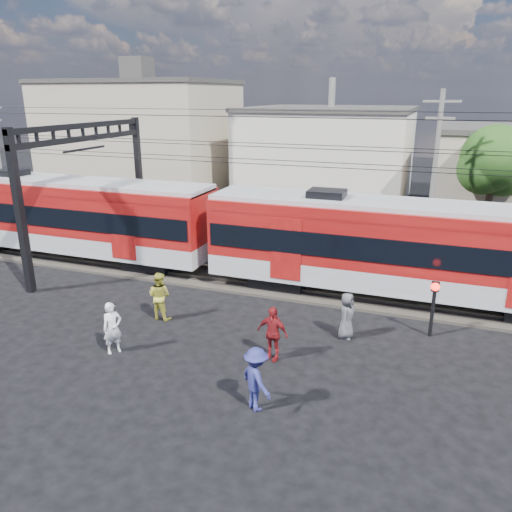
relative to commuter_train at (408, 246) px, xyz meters
The scene contains 16 objects.
ground 9.93m from the commuter_train, 123.85° to the right, with size 120.00×120.00×0.00m, color black.
track_bed 5.85m from the commuter_train, behind, with size 70.00×3.40×0.12m, color #2D2823.
rail_near 5.86m from the commuter_train, behind, with size 70.00×0.12×0.12m, color #59544C.
rail_far 5.86m from the commuter_train, behind, with size 70.00×0.12×0.12m, color #59544C.
commuter_train is the anchor object (origin of this frame).
catenary 14.28m from the commuter_train, behind, with size 70.00×9.30×7.52m.
building_west 27.59m from the commuter_train, 144.42° to the left, with size 14.28×10.20×9.30m.
building_midwest 20.42m from the commuter_train, 111.19° to the left, with size 12.24×12.24×7.30m.
utility_pole_mid 7.34m from the commuter_train, 84.82° to the left, with size 1.80×0.24×8.50m.
tree_near 11.03m from the commuter_train, 69.27° to the left, with size 3.82×3.64×6.72m.
pedestrian_a 11.80m from the commuter_train, 138.33° to the right, with size 0.65×0.42×1.77m, color white.
pedestrian_b 10.06m from the commuter_train, 150.20° to the right, with size 0.91×0.71×1.87m, color gold.
pedestrian_c 9.78m from the commuter_train, 109.29° to the right, with size 1.19×0.69×1.85m, color navy.
pedestrian_d 7.50m from the commuter_train, 119.67° to the right, with size 1.08×0.45×1.84m, color maroon.
pedestrian_e 4.68m from the commuter_train, 111.92° to the right, with size 0.83×0.54×1.70m, color #4C4B50.
crossing_signal 3.29m from the commuter_train, 68.32° to the right, with size 0.30×0.30×2.09m.
Camera 1 is at (6.21, -12.17, 8.27)m, focal length 35.00 mm.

